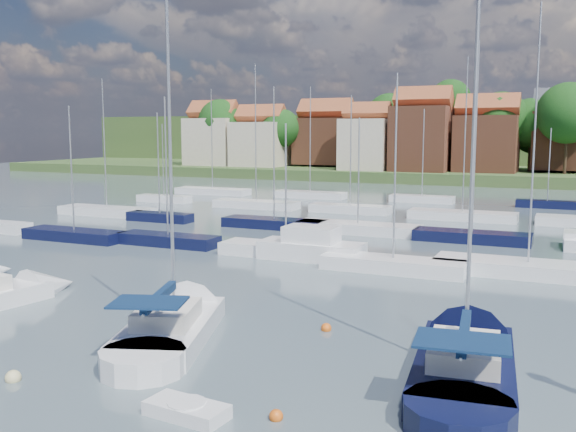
% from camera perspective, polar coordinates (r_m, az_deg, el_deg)
% --- Properties ---
extents(ground, '(260.00, 260.00, 0.00)m').
position_cam_1_polar(ground, '(60.53, 13.92, -0.75)').
color(ground, '#485862').
rests_on(ground, ground).
extents(sailboat_left, '(3.74, 9.44, 12.60)m').
position_cam_1_polar(sailboat_left, '(35.18, -23.93, -6.50)').
color(sailboat_left, white).
rests_on(sailboat_left, ground).
extents(sailboat_centre, '(6.76, 12.10, 15.93)m').
position_cam_1_polar(sailboat_centre, '(28.56, -9.58, -9.16)').
color(sailboat_centre, white).
rests_on(sailboat_centre, ground).
extents(sailboat_navy, '(4.60, 12.59, 17.00)m').
position_cam_1_polar(sailboat_navy, '(24.99, 15.56, -11.80)').
color(sailboat_navy, black).
rests_on(sailboat_navy, ground).
extents(tender, '(2.63, 1.41, 0.55)m').
position_cam_1_polar(tender, '(20.32, -8.99, -16.67)').
color(tender, white).
rests_on(tender, ground).
extents(buoy_b, '(0.55, 0.55, 0.55)m').
position_cam_1_polar(buoy_b, '(24.64, -23.23, -13.31)').
color(buoy_b, beige).
rests_on(buoy_b, ground).
extents(buoy_c, '(0.51, 0.51, 0.51)m').
position_cam_1_polar(buoy_c, '(23.39, -13.22, -14.01)').
color(buoy_c, '#D85914').
rests_on(buoy_c, ground).
extents(buoy_d, '(0.43, 0.43, 0.43)m').
position_cam_1_polar(buoy_d, '(20.02, -1.07, -17.64)').
color(buoy_d, '#D85914').
rests_on(buoy_d, ground).
extents(buoy_e, '(0.45, 0.45, 0.45)m').
position_cam_1_polar(buoy_e, '(28.07, 3.41, -10.12)').
color(buoy_e, '#D85914').
rests_on(buoy_e, ground).
extents(marina_field, '(79.62, 41.41, 15.93)m').
position_cam_1_polar(marina_field, '(55.42, 14.98, -1.08)').
color(marina_field, white).
rests_on(marina_field, ground).
extents(far_shore_town, '(212.46, 90.00, 22.27)m').
position_cam_1_polar(far_shore_town, '(151.96, 21.07, 5.59)').
color(far_shore_town, '#475A2D').
rests_on(far_shore_town, ground).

